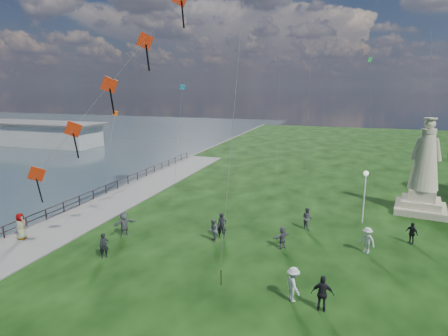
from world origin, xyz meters
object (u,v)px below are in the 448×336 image
(person_1, at_px, (213,230))
(person_5, at_px, (124,224))
(statue, at_px, (424,177))
(person_3, at_px, (323,294))
(person_7, at_px, (307,218))
(person_8, at_px, (367,240))
(person_0, at_px, (104,246))
(person_2, at_px, (293,284))
(person_6, at_px, (222,226))
(person_10, at_px, (21,227))
(pier_pavilion, at_px, (31,133))
(person_11, at_px, (282,237))
(person_9, at_px, (412,233))
(lamppost, at_px, (365,186))

(person_1, distance_m, person_5, 6.64)
(statue, bearing_deg, person_5, -140.79)
(person_3, relative_size, person_7, 1.07)
(person_8, bearing_deg, person_0, -123.78)
(person_2, relative_size, person_6, 0.97)
(statue, distance_m, person_10, 32.30)
(pier_pavilion, bearing_deg, person_7, -27.32)
(person_0, bearing_deg, person_10, 133.18)
(person_1, xyz_separation_m, person_11, (4.83, 0.46, -0.05))
(statue, distance_m, person_0, 26.52)
(person_7, height_order, person_11, person_7)
(pier_pavilion, height_order, person_9, pier_pavilion)
(person_6, distance_m, person_11, 4.45)
(pier_pavilion, xyz_separation_m, person_0, (44.30, -38.16, -1.02))
(person_2, bearing_deg, person_5, 35.68)
(person_1, distance_m, person_3, 10.03)
(pier_pavilion, relative_size, person_9, 19.33)
(person_3, bearing_deg, person_7, -82.63)
(person_0, distance_m, person_3, 13.76)
(person_2, xyz_separation_m, person_3, (1.49, -0.44, 0.01))
(person_1, bearing_deg, lamppost, 98.16)
(person_3, bearing_deg, pier_pavilion, -37.12)
(person_6, bearing_deg, lamppost, 18.72)
(pier_pavilion, relative_size, person_3, 16.28)
(statue, bearing_deg, person_8, -106.43)
(person_8, xyz_separation_m, person_9, (3.01, 2.61, -0.11))
(person_2, relative_size, person_11, 1.18)
(person_9, relative_size, person_10, 0.81)
(person_0, height_order, person_1, person_1)
(person_0, relative_size, person_9, 1.05)
(statue, distance_m, lamppost, 6.65)
(person_5, xyz_separation_m, person_7, (12.57, 5.68, -0.05))
(person_1, bearing_deg, person_2, 20.88)
(person_2, height_order, person_10, person_10)
(person_5, distance_m, person_11, 11.48)
(person_0, bearing_deg, person_6, -1.92)
(person_7, bearing_deg, person_6, 79.73)
(person_10, bearing_deg, pier_pavilion, 32.41)
(person_6, xyz_separation_m, person_9, (12.85, 3.33, -0.17))
(person_8, bearing_deg, statue, 100.61)
(person_0, relative_size, person_2, 0.89)
(pier_pavilion, relative_size, person_0, 18.38)
(person_3, bearing_deg, person_2, -19.03)
(statue, relative_size, person_8, 4.63)
(person_10, height_order, person_11, person_10)
(person_0, distance_m, person_5, 3.61)
(person_7, distance_m, person_9, 7.24)
(person_3, distance_m, person_7, 10.91)
(pier_pavilion, height_order, person_10, pier_pavilion)
(person_9, bearing_deg, pier_pavilion, -161.09)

